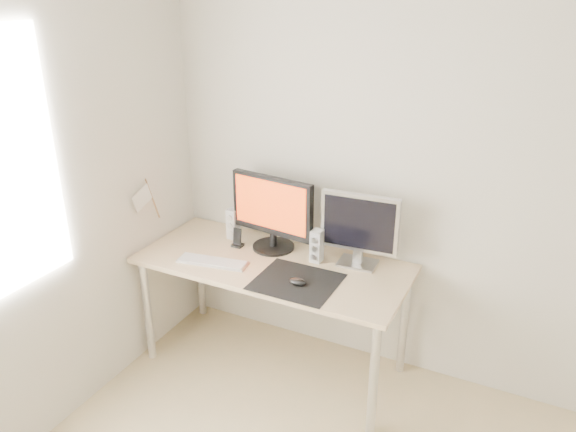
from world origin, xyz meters
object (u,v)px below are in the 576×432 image
(desk, at_px, (273,273))
(second_monitor, at_px, (359,227))
(speaker_left, at_px, (233,224))
(mouse, at_px, (297,282))
(phone_dock, at_px, (237,241))
(speaker_right, at_px, (317,246))
(keyboard, at_px, (213,262))
(main_monitor, at_px, (272,210))

(desk, xyz_separation_m, second_monitor, (0.46, 0.19, 0.32))
(speaker_left, bearing_deg, mouse, -30.21)
(second_monitor, distance_m, phone_dock, 0.79)
(desk, bearing_deg, speaker_right, 28.00)
(phone_dock, bearing_deg, keyboard, -93.86)
(desk, bearing_deg, second_monitor, 22.59)
(main_monitor, bearing_deg, speaker_left, 175.06)
(speaker_left, xyz_separation_m, phone_dock, (0.09, -0.10, -0.06))
(second_monitor, bearing_deg, keyboard, -154.87)
(mouse, distance_m, desk, 0.32)
(speaker_right, bearing_deg, main_monitor, 173.43)
(mouse, bearing_deg, phone_dock, 153.54)
(speaker_right, bearing_deg, mouse, -86.19)
(main_monitor, relative_size, speaker_left, 2.78)
(keyboard, bearing_deg, speaker_right, 28.40)
(mouse, distance_m, keyboard, 0.56)
(second_monitor, relative_size, phone_dock, 3.73)
(speaker_right, bearing_deg, speaker_left, 174.23)
(main_monitor, bearing_deg, desk, -62.11)
(mouse, bearing_deg, speaker_left, 149.79)
(second_monitor, bearing_deg, desk, -157.41)
(main_monitor, relative_size, speaker_right, 2.78)
(main_monitor, distance_m, speaker_left, 0.34)
(mouse, height_order, main_monitor, main_monitor)
(mouse, distance_m, phone_dock, 0.60)
(main_monitor, xyz_separation_m, speaker_right, (0.31, -0.04, -0.16))
(speaker_left, relative_size, speaker_right, 1.00)
(mouse, distance_m, speaker_right, 0.31)
(speaker_left, distance_m, keyboard, 0.37)
(desk, bearing_deg, mouse, -36.47)
(desk, relative_size, main_monitor, 2.90)
(mouse, xyz_separation_m, desk, (-0.25, 0.18, -0.10))
(second_monitor, xyz_separation_m, keyboard, (-0.77, -0.36, -0.23))
(second_monitor, bearing_deg, mouse, -119.36)
(speaker_left, height_order, keyboard, speaker_left)
(desk, height_order, keyboard, keyboard)
(desk, height_order, speaker_right, speaker_right)
(main_monitor, bearing_deg, speaker_right, -6.57)
(phone_dock, bearing_deg, desk, -16.34)
(keyboard, bearing_deg, phone_dock, 86.14)
(speaker_left, bearing_deg, main_monitor, -4.94)
(main_monitor, relative_size, phone_dock, 4.55)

